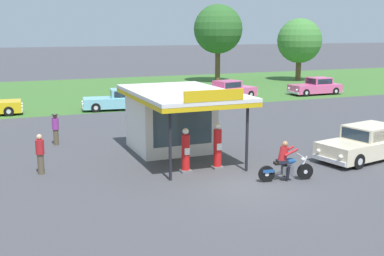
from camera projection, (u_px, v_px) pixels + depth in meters
ground_plane at (245, 185)px, 18.20m from camera, size 300.00×300.00×0.00m
grass_verge_strip at (93, 91)px, 45.42m from camera, size 120.00×24.00×0.01m
service_station_kiosk at (173, 115)px, 22.95m from camera, size 4.24×7.04×3.50m
gas_pump_nearside at (186, 152)px, 19.70m from camera, size 0.44×0.44×1.84m
gas_pump_offside at (218, 148)px, 20.22m from camera, size 0.44×0.44×1.95m
motorcycle_with_rider at (285, 164)px, 18.61m from camera, size 2.21×0.76×1.58m
featured_classic_sedan at (367, 143)px, 21.81m from camera, size 5.29×2.79×1.52m
parked_car_back_row_centre at (229, 91)px, 40.54m from camera, size 5.15×2.84×1.55m
parked_car_back_row_centre_left at (121, 100)px, 35.20m from camera, size 5.56×2.49×1.50m
parked_car_back_row_centre_right at (316, 87)px, 43.34m from camera, size 4.84×2.03×1.51m
bystander_leaning_by_kiosk at (40, 153)px, 19.43m from camera, size 0.34×0.34×1.65m
bystander_chatting_near_pumps at (56, 129)px, 24.37m from camera, size 0.35×0.35×1.59m
tree_oak_far_right at (300, 41)px, 54.15m from camera, size 4.98×4.98×6.97m
tree_oak_centre at (218, 29)px, 52.38m from camera, size 5.31×5.31×8.42m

